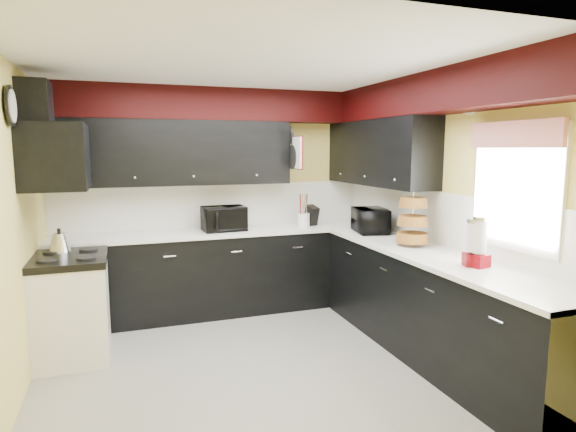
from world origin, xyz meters
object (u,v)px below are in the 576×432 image
Objects in this scene: toaster_oven at (224,219)px; utensil_crock at (304,220)px; knife_block at (311,216)px; microwave at (371,220)px; kettle at (60,243)px.

utensil_crock is at bearing -4.39° from toaster_oven.
utensil_crock is 0.66× the size of knife_block.
utensil_crock is (-0.54, 0.62, -0.05)m from microwave.
knife_block is (1.05, 0.01, -0.02)m from toaster_oven.
toaster_oven is 2.00× the size of knife_block.
toaster_oven reaches higher than kettle.
microwave is at bearing -26.27° from toaster_oven.
toaster_oven is 0.98× the size of microwave.
microwave reaches higher than utensil_crock.
knife_block is at bearing 44.37° from microwave.
kettle is (-3.10, 0.14, -0.07)m from microwave.
microwave is 3.07× the size of utensil_crock.
microwave is 3.10m from kettle.
microwave is 0.79m from knife_block.
kettle is (-2.55, -0.48, -0.01)m from utensil_crock.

